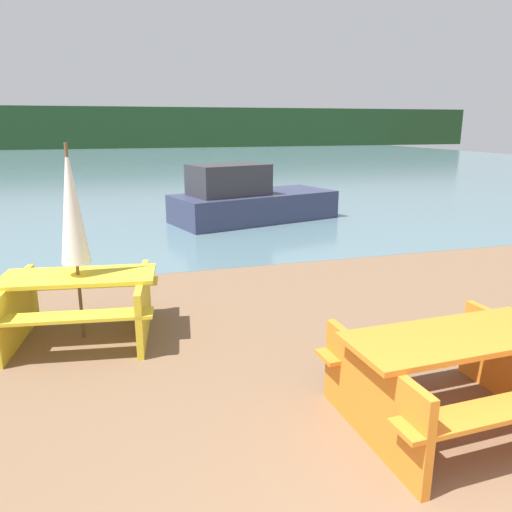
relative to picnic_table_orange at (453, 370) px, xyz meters
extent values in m
cube|color=slate|center=(-1.29, 29.84, -0.47)|extent=(60.00, 50.00, 0.00)
cube|color=#1E3D1E|center=(-1.29, 49.84, 1.53)|extent=(80.00, 1.60, 4.00)
cube|color=orange|center=(0.00, 0.00, 0.28)|extent=(1.77, 0.77, 0.04)
cube|color=orange|center=(0.02, -0.55, -0.01)|extent=(1.75, 0.35, 0.04)
cube|color=orange|center=(-0.02, 0.55, -0.01)|extent=(1.75, 0.35, 0.04)
cube|color=orange|center=(-0.73, -0.03, -0.10)|extent=(0.12, 1.38, 0.72)
cube|color=yellow|center=(-2.89, 2.60, 0.25)|extent=(1.73, 0.93, 0.04)
cube|color=yellow|center=(-2.97, 2.06, -0.01)|extent=(1.67, 0.51, 0.04)
cube|color=yellow|center=(-2.81, 3.15, -0.01)|extent=(1.67, 0.51, 0.04)
cube|color=yellow|center=(-3.57, 2.70, -0.12)|extent=(0.26, 1.38, 0.70)
cube|color=yellow|center=(-2.21, 2.51, -0.12)|extent=(0.26, 1.38, 0.70)
cylinder|color=brown|center=(-2.89, 2.60, 0.61)|extent=(0.04, 0.04, 2.16)
cone|color=white|center=(-2.89, 2.60, 1.05)|extent=(0.31, 0.31, 1.28)
cube|color=#333856|center=(0.99, 8.91, -0.12)|extent=(4.34, 2.69, 0.69)
cube|color=#333338|center=(0.29, 8.71, 0.59)|extent=(2.03, 1.60, 0.73)
camera|label=1|loc=(-2.51, -2.98, 1.88)|focal=35.00mm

